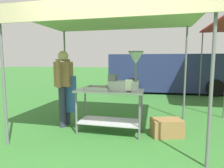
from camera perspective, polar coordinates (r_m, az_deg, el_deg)
ground_plane at (r=8.33m, az=8.61°, el=-2.84°), size 70.00×70.00×0.00m
stall_canopy at (r=3.78m, az=-0.36°, el=18.61°), size 3.28×2.36×2.24m
donut_cart at (r=3.69m, az=-0.69°, el=-5.44°), size 1.29×0.58×0.85m
donut_tray at (r=3.63m, az=-4.19°, el=-1.48°), size 0.45×0.32×0.07m
donut_fryer at (r=3.54m, az=4.52°, el=2.49°), size 0.64×0.28×0.73m
menu_sign at (r=3.42m, az=5.09°, el=-0.78°), size 0.13×0.05×0.22m
vendor at (r=4.17m, az=-14.18°, el=-0.08°), size 0.45×0.53×1.61m
supply_crate at (r=3.78m, az=16.12°, el=-12.47°), size 0.63×0.49×0.32m
van_navy at (r=9.06m, az=16.77°, el=3.31°), size 5.42×2.33×1.69m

